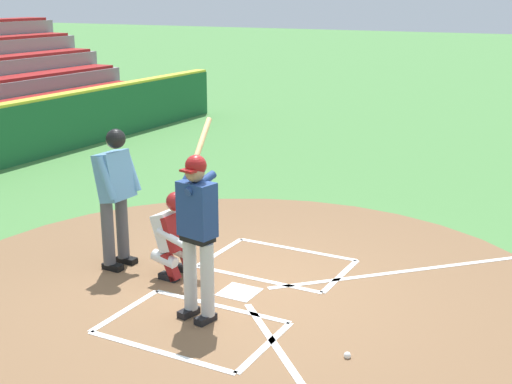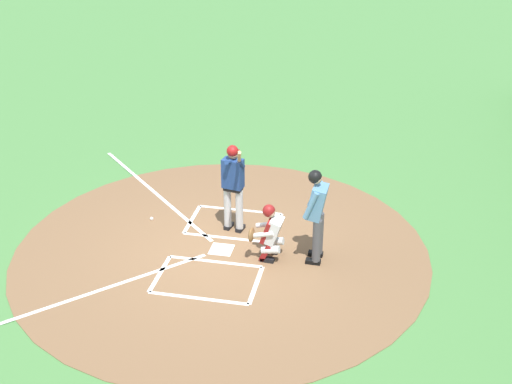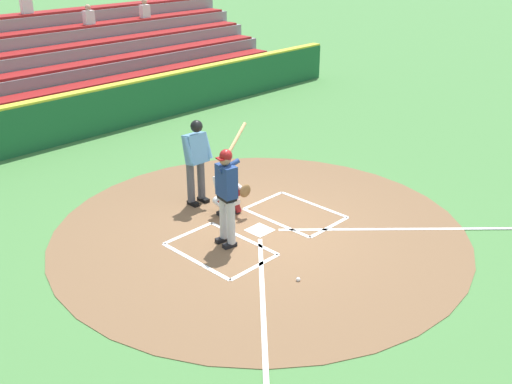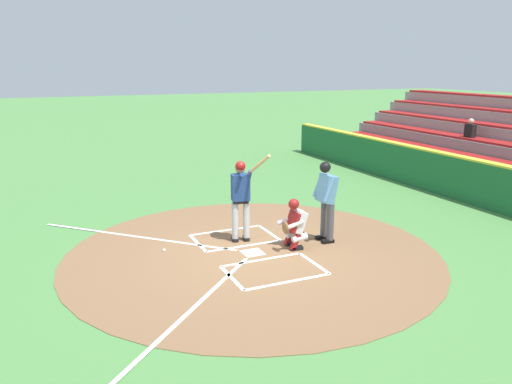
# 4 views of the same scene
# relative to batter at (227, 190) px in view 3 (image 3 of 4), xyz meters

# --- Properties ---
(ground_plane) EXTENTS (120.00, 120.00, 0.00)m
(ground_plane) POSITION_rel_batter_xyz_m (-0.79, 0.07, -1.10)
(ground_plane) COLOR #4C8442
(dirt_circle) EXTENTS (8.00, 8.00, 0.01)m
(dirt_circle) POSITION_rel_batter_xyz_m (-0.79, 0.07, -1.09)
(dirt_circle) COLOR brown
(dirt_circle) RESTS_ON ground
(home_plate_and_chalk) EXTENTS (7.93, 4.91, 0.01)m
(home_plate_and_chalk) POSITION_rel_batter_xyz_m (-0.79, 0.95, -1.08)
(home_plate_and_chalk) COLOR white
(home_plate_and_chalk) RESTS_ON dirt_circle
(batter) EXTENTS (1.03, 0.58, 2.13)m
(batter) POSITION_rel_batter_xyz_m (0.00, 0.00, 0.00)
(batter) COLOR #BCBCBC
(batter) RESTS_ON ground
(catcher) EXTENTS (0.59, 0.63, 1.13)m
(catcher) POSITION_rel_batter_xyz_m (-0.88, -0.89, -0.51)
(catcher) COLOR black
(catcher) RESTS_ON ground
(plate_umpire) EXTENTS (0.59, 0.42, 1.86)m
(plate_umpire) POSITION_rel_batter_xyz_m (-0.78, -1.75, -0.02)
(plate_umpire) COLOR #4C4C51
(plate_umpire) RESTS_ON ground
(baseball) EXTENTS (0.07, 0.07, 0.07)m
(baseball) POSITION_rel_batter_xyz_m (0.07, 1.79, -1.06)
(baseball) COLOR white
(baseball) RESTS_ON ground
(backstop_wall) EXTENTS (22.00, 0.36, 1.31)m
(backstop_wall) POSITION_rel_batter_xyz_m (-0.79, -7.43, -0.45)
(backstop_wall) COLOR #1E6033
(backstop_wall) RESTS_ON ground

